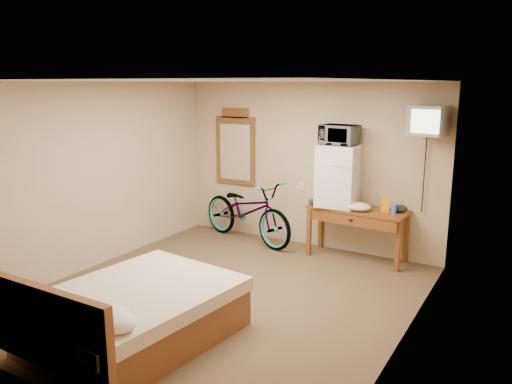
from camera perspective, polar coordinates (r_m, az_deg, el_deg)
room at (r=5.69m, az=-3.91°, el=-0.13°), size 4.60×4.64×2.50m
desk at (r=7.18m, az=11.41°, el=-2.77°), size 1.42×0.61×0.75m
mini_fridge at (r=7.19m, az=9.33°, el=1.88°), size 0.58×0.56×0.88m
microwave at (r=7.11m, az=9.49°, el=6.47°), size 0.54×0.39×0.28m
snack_bag at (r=7.03m, az=14.56°, el=-1.33°), size 0.13×0.10×0.22m
blue_cup at (r=6.99m, az=15.49°, el=-1.90°), size 0.07×0.07×0.12m
cloth_cream at (r=7.04m, az=11.55°, el=-1.64°), size 0.37×0.28×0.11m
cloth_dark_a at (r=7.22m, az=7.14°, el=-1.14°), size 0.29×0.22×0.11m
cloth_dark_b at (r=7.09m, az=16.07°, el=-1.82°), size 0.22×0.18×0.10m
crt_television at (r=6.75m, az=19.11°, el=7.71°), size 0.50×0.60×0.38m
wall_mirror at (r=8.23m, az=-2.37°, el=5.06°), size 0.73×0.04×1.25m
bicycle at (r=7.91m, az=-1.04°, el=-2.15°), size 2.00×1.13×0.99m
bed at (r=5.08m, az=-14.26°, el=-13.43°), size 1.64×2.05×0.90m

